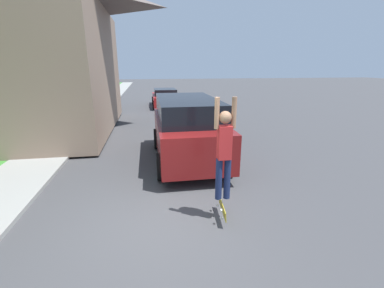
{
  "coord_description": "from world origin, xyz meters",
  "views": [
    {
      "loc": [
        0.02,
        -4.5,
        2.99
      ],
      "look_at": [
        1.04,
        1.52,
        1.13
      ],
      "focal_mm": 24.0,
      "sensor_mm": 36.0,
      "label": 1
    }
  ],
  "objects_px": {
    "suv_parked": "(187,128)",
    "skateboard": "(222,208)",
    "car_down_street": "(165,98)",
    "skateboarder": "(224,149)"
  },
  "relations": [
    {
      "from": "car_down_street",
      "to": "skateboarder",
      "type": "xyz_separation_m",
      "value": [
        0.07,
        -15.6,
        0.83
      ]
    },
    {
      "from": "suv_parked",
      "to": "skateboard",
      "type": "height_order",
      "value": "suv_parked"
    },
    {
      "from": "suv_parked",
      "to": "skateboarder",
      "type": "height_order",
      "value": "skateboarder"
    },
    {
      "from": "car_down_street",
      "to": "skateboard",
      "type": "relative_size",
      "value": 5.71
    },
    {
      "from": "car_down_street",
      "to": "skateboard",
      "type": "height_order",
      "value": "car_down_street"
    },
    {
      "from": "suv_parked",
      "to": "car_down_street",
      "type": "relative_size",
      "value": 1.04
    },
    {
      "from": "suv_parked",
      "to": "car_down_street",
      "type": "height_order",
      "value": "suv_parked"
    },
    {
      "from": "suv_parked",
      "to": "skateboarder",
      "type": "relative_size",
      "value": 2.29
    },
    {
      "from": "skateboarder",
      "to": "skateboard",
      "type": "xyz_separation_m",
      "value": [
        -0.0,
        0.0,
        -1.25
      ]
    },
    {
      "from": "suv_parked",
      "to": "skateboard",
      "type": "distance_m",
      "value": 3.66
    }
  ]
}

